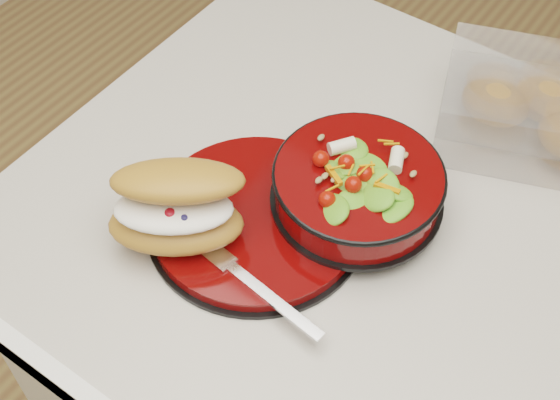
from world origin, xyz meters
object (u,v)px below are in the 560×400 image
Objects in this scene: pastry_box at (537,110)px; dinner_plate at (257,220)px; fork at (256,286)px; croissant at (177,207)px; salad_bowl at (358,182)px.

dinner_plate is at bearing -142.00° from pastry_box.
croissant is at bearing 92.01° from fork.
dinner_plate is 1.51× the size of croissant.
salad_bowl is at bearing -1.25° from fork.
pastry_box reaches higher than dinner_plate.
dinner_plate is at bearing 43.41° from fork.
dinner_plate is at bearing -134.39° from salad_bowl.
pastry_box is (0.14, 0.41, 0.02)m from fork.
salad_bowl is 0.17m from fork.
fork is (0.11, -0.01, -0.04)m from croissant.
fork is 0.62× the size of pastry_box.
dinner_plate is 0.10m from fork.
salad_bowl is 0.27m from pastry_box.
fork is at bearing -98.52° from salad_bowl.
fork is at bearing -129.62° from pastry_box.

